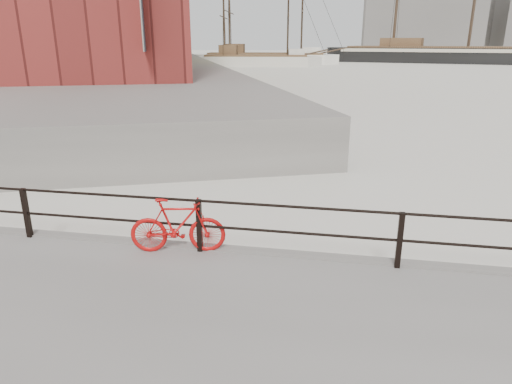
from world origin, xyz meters
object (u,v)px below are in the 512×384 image
at_px(bicycle, 178,225).
at_px(workboat_near, 71,94).
at_px(schooner_left, 256,66).
at_px(schooner_mid, 265,64).
at_px(barque_black, 466,63).
at_px(workboat_far, 113,75).

xyz_separation_m(bicycle, workboat_near, (-18.51, 26.52, -0.87)).
xyz_separation_m(bicycle, schooner_left, (-11.58, 70.01, -0.87)).
bearing_deg(schooner_mid, barque_black, 8.93).
relative_size(barque_black, schooner_mid, 2.13).
relative_size(schooner_left, workboat_near, 1.77).
distance_m(barque_black, workboat_near, 74.81).
relative_size(bicycle, schooner_left, 0.08).
bearing_deg(workboat_far, barque_black, 39.94).
bearing_deg(workboat_near, bicycle, -90.16).
xyz_separation_m(bicycle, barque_black, (25.30, 87.16, -0.87)).
distance_m(bicycle, workboat_far, 52.52).
relative_size(schooner_mid, workboat_near, 2.18).
height_order(schooner_mid, workboat_far, schooner_mid).
bearing_deg(schooner_left, bicycle, -88.50).
relative_size(bicycle, workboat_near, 0.13).
height_order(schooner_left, workboat_far, schooner_left).
bearing_deg(schooner_mid, workboat_near, -104.54).
distance_m(barque_black, schooner_mid, 37.82).
distance_m(schooner_left, workboat_far, 27.32).
relative_size(bicycle, schooner_mid, 0.06).
bearing_deg(schooner_mid, bicycle, -88.08).
distance_m(bicycle, barque_black, 90.76).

